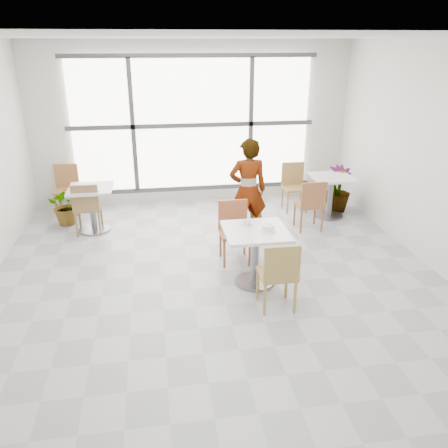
{
  "coord_description": "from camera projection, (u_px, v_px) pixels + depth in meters",
  "views": [
    {
      "loc": [
        -0.76,
        -5.1,
        2.97
      ],
      "look_at": [
        0.0,
        -0.3,
        1.0
      ],
      "focal_mm": 36.45,
      "sensor_mm": 36.0,
      "label": 1
    }
  ],
  "objects": [
    {
      "name": "bg_table_left",
      "position": [
        92.0,
        203.0,
        7.46
      ],
      "size": [
        0.7,
        0.7,
        0.75
      ],
      "color": "silver",
      "rests_on": "ground"
    },
    {
      "name": "bg_chair_left_near",
      "position": [
        87.0,
        205.0,
        7.32
      ],
      "size": [
        0.42,
        0.42,
        0.87
      ],
      "rotation": [
        0.0,
        0.0,
        3.14
      ],
      "color": "olive",
      "rests_on": "ground"
    },
    {
      "name": "person",
      "position": [
        248.0,
        190.0,
        7.02
      ],
      "size": [
        0.6,
        0.4,
        1.62
      ],
      "primitive_type": "imported",
      "rotation": [
        0.0,
        0.0,
        3.15
      ],
      "color": "black",
      "rests_on": "ground"
    },
    {
      "name": "floor",
      "position": [
        220.0,
        287.0,
        5.89
      ],
      "size": [
        7.0,
        7.0,
        0.0
      ],
      "primitive_type": "plane",
      "color": "#9E9EA5",
      "rests_on": "ground"
    },
    {
      "name": "bg_chair_left_far",
      "position": [
        67.0,
        185.0,
        8.32
      ],
      "size": [
        0.42,
        0.42,
        0.87
      ],
      "color": "#99643A",
      "rests_on": "ground"
    },
    {
      "name": "oatmeal_bowl",
      "position": [
        268.0,
        227.0,
        5.69
      ],
      "size": [
        0.21,
        0.21,
        0.09
      ],
      "color": "white",
      "rests_on": "main_table"
    },
    {
      "name": "main_table",
      "position": [
        255.0,
        246.0,
        5.8
      ],
      "size": [
        0.8,
        0.8,
        0.75
      ],
      "color": "silver",
      "rests_on": "ground"
    },
    {
      "name": "bg_chair_right_far",
      "position": [
        294.0,
        183.0,
        8.45
      ],
      "size": [
        0.42,
        0.42,
        0.87
      ],
      "color": "#A37D44",
      "rests_on": "ground"
    },
    {
      "name": "ceiling",
      "position": [
        220.0,
        37.0,
        4.76
      ],
      "size": [
        7.0,
        7.0,
        0.0
      ],
      "primitive_type": "plane",
      "rotation": [
        3.14,
        0.0,
        0.0
      ],
      "color": "white",
      "rests_on": "ground"
    },
    {
      "name": "plant_right",
      "position": [
        338.0,
        189.0,
        8.38
      ],
      "size": [
        0.48,
        0.48,
        0.84
      ],
      "primitive_type": "imported",
      "rotation": [
        0.0,
        0.0,
        -0.01
      ],
      "color": "#3B783A",
      "rests_on": "ground"
    },
    {
      "name": "chair_far",
      "position": [
        234.0,
        227.0,
        6.47
      ],
      "size": [
        0.42,
        0.42,
        0.87
      ],
      "color": "#9E5834",
      "rests_on": "ground"
    },
    {
      "name": "plant_left",
      "position": [
        67.0,
        205.0,
        7.81
      ],
      "size": [
        0.74,
        0.68,
        0.68
      ],
      "primitive_type": "imported",
      "rotation": [
        0.0,
        0.0,
        0.28
      ],
      "color": "#4C7742",
      "rests_on": "ground"
    },
    {
      "name": "wall_back",
      "position": [
        193.0,
        124.0,
        8.53
      ],
      "size": [
        6.0,
        0.0,
        6.0
      ],
      "primitive_type": "plane",
      "rotation": [
        1.57,
        0.0,
        0.0
      ],
      "color": "silver",
      "rests_on": "ground"
    },
    {
      "name": "window",
      "position": [
        193.0,
        125.0,
        8.47
      ],
      "size": [
        4.6,
        0.07,
        2.52
      ],
      "color": "white",
      "rests_on": "ground"
    },
    {
      "name": "bg_table_right",
      "position": [
        331.0,
        191.0,
        8.07
      ],
      "size": [
        0.7,
        0.7,
        0.75
      ],
      "color": "silver",
      "rests_on": "ground"
    },
    {
      "name": "wall_front",
      "position": [
        331.0,
        379.0,
        2.12
      ],
      "size": [
        6.0,
        0.0,
        6.0
      ],
      "primitive_type": "plane",
      "rotation": [
        -1.57,
        0.0,
        0.0
      ],
      "color": "silver",
      "rests_on": "ground"
    },
    {
      "name": "coffee_cup",
      "position": [
        246.0,
        223.0,
        5.85
      ],
      "size": [
        0.16,
        0.13,
        0.07
      ],
      "color": "silver",
      "rests_on": "main_table"
    },
    {
      "name": "chair_near",
      "position": [
        279.0,
        272.0,
        5.21
      ],
      "size": [
        0.42,
        0.42,
        0.87
      ],
      "rotation": [
        0.0,
        0.0,
        3.14
      ],
      "color": "#A28443",
      "rests_on": "ground"
    },
    {
      "name": "bg_chair_right_near",
      "position": [
        311.0,
        202.0,
        7.45
      ],
      "size": [
        0.42,
        0.42,
        0.87
      ],
      "rotation": [
        0.0,
        0.0,
        3.14
      ],
      "color": "brown",
      "rests_on": "ground"
    }
  ]
}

